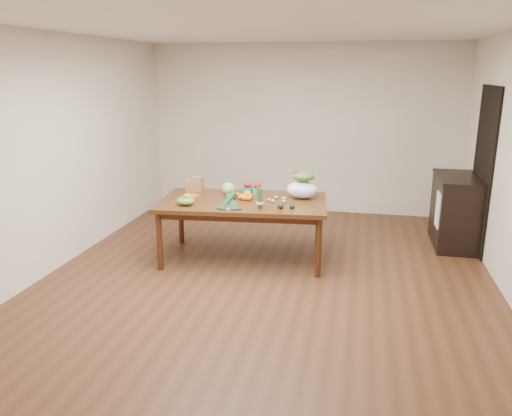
% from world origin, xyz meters
% --- Properties ---
extents(floor, '(6.00, 6.00, 0.00)m').
position_xyz_m(floor, '(0.00, 0.00, 0.00)').
color(floor, '#502E1B').
rests_on(floor, ground).
extents(ceiling, '(5.00, 6.00, 0.02)m').
position_xyz_m(ceiling, '(0.00, 0.00, 2.70)').
color(ceiling, white).
rests_on(ceiling, room_walls).
extents(room_walls, '(5.02, 6.02, 2.70)m').
position_xyz_m(room_walls, '(0.00, 0.00, 1.35)').
color(room_walls, silver).
rests_on(room_walls, floor).
extents(dining_table, '(2.10, 1.29, 0.75)m').
position_xyz_m(dining_table, '(-0.41, 0.60, 0.38)').
color(dining_table, '#482C10').
rests_on(dining_table, floor).
extents(doorway_dark, '(0.02, 1.00, 2.10)m').
position_xyz_m(doorway_dark, '(2.48, 1.60, 1.05)').
color(doorway_dark, black).
rests_on(doorway_dark, floor).
extents(cabinet, '(0.52, 1.02, 0.94)m').
position_xyz_m(cabinet, '(2.22, 1.69, 0.47)').
color(cabinet, black).
rests_on(cabinet, floor).
extents(dish_towel, '(0.02, 0.28, 0.45)m').
position_xyz_m(dish_towel, '(1.96, 1.40, 0.55)').
color(dish_towel, white).
rests_on(dish_towel, cabinet).
extents(paper_bag, '(0.29, 0.25, 0.19)m').
position_xyz_m(paper_bag, '(-1.14, 0.91, 0.85)').
color(paper_bag, brown).
rests_on(paper_bag, dining_table).
extents(cabbage, '(0.16, 0.16, 0.16)m').
position_xyz_m(cabbage, '(-0.66, 0.83, 0.83)').
color(cabbage, '#A5D67B').
rests_on(cabbage, dining_table).
extents(strawberry_basket_a, '(0.12, 0.12, 0.10)m').
position_xyz_m(strawberry_basket_a, '(-0.45, 1.01, 0.80)').
color(strawberry_basket_a, '#B30B1E').
rests_on(strawberry_basket_a, dining_table).
extents(strawberry_basket_b, '(0.12, 0.12, 0.10)m').
position_xyz_m(strawberry_basket_b, '(-0.32, 1.00, 0.80)').
color(strawberry_basket_b, red).
rests_on(strawberry_basket_b, dining_table).
extents(orange_a, '(0.07, 0.07, 0.07)m').
position_xyz_m(orange_a, '(-0.52, 0.72, 0.78)').
color(orange_a, orange).
rests_on(orange_a, dining_table).
extents(orange_b, '(0.09, 0.09, 0.09)m').
position_xyz_m(orange_b, '(-0.39, 0.74, 0.79)').
color(orange_b, orange).
rests_on(orange_b, dining_table).
extents(orange_c, '(0.08, 0.08, 0.08)m').
position_xyz_m(orange_c, '(-0.36, 0.68, 0.79)').
color(orange_c, orange).
rests_on(orange_c, dining_table).
extents(mandarin_cluster, '(0.20, 0.20, 0.10)m').
position_xyz_m(mandarin_cluster, '(-0.38, 0.63, 0.80)').
color(mandarin_cluster, orange).
rests_on(mandarin_cluster, dining_table).
extents(carrots, '(0.24, 0.26, 0.03)m').
position_xyz_m(carrots, '(-1.06, 0.61, 0.76)').
color(carrots, '#DD5F12').
rests_on(carrots, dining_table).
extents(snap_pea_bag, '(0.22, 0.16, 0.10)m').
position_xyz_m(snap_pea_bag, '(-1.02, 0.24, 0.80)').
color(snap_pea_bag, '#4E9532').
rests_on(snap_pea_bag, dining_table).
extents(kale_bunch, '(0.36, 0.43, 0.16)m').
position_xyz_m(kale_bunch, '(-0.48, 0.22, 0.83)').
color(kale_bunch, black).
rests_on(kale_bunch, dining_table).
extents(asparagus_bundle, '(0.09, 0.12, 0.26)m').
position_xyz_m(asparagus_bundle, '(-0.14, 0.28, 0.88)').
color(asparagus_bundle, '#5A863D').
rests_on(asparagus_bundle, dining_table).
extents(potato_a, '(0.04, 0.04, 0.04)m').
position_xyz_m(potato_a, '(-0.10, 0.62, 0.77)').
color(potato_a, tan).
rests_on(potato_a, dining_table).
extents(potato_b, '(0.05, 0.04, 0.04)m').
position_xyz_m(potato_b, '(-0.04, 0.57, 0.77)').
color(potato_b, tan).
rests_on(potato_b, dining_table).
extents(potato_c, '(0.05, 0.04, 0.04)m').
position_xyz_m(potato_c, '(0.07, 0.72, 0.77)').
color(potato_c, '#DAB27D').
rests_on(potato_c, dining_table).
extents(potato_d, '(0.05, 0.04, 0.04)m').
position_xyz_m(potato_d, '(-0.03, 0.75, 0.77)').
color(potato_d, tan).
rests_on(potato_d, dining_table).
extents(potato_e, '(0.05, 0.04, 0.04)m').
position_xyz_m(potato_e, '(0.09, 0.58, 0.77)').
color(potato_e, '#CFC377').
rests_on(potato_e, dining_table).
extents(avocado_a, '(0.10, 0.12, 0.07)m').
position_xyz_m(avocado_a, '(0.09, 0.33, 0.78)').
color(avocado_a, black).
rests_on(avocado_a, dining_table).
extents(avocado_b, '(0.08, 0.10, 0.06)m').
position_xyz_m(avocado_b, '(0.22, 0.36, 0.78)').
color(avocado_b, black).
rests_on(avocado_b, dining_table).
extents(salad_bag, '(0.41, 0.33, 0.30)m').
position_xyz_m(salad_bag, '(0.27, 0.86, 0.90)').
color(salad_bag, silver).
rests_on(salad_bag, dining_table).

